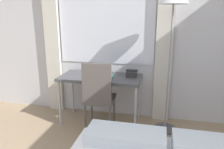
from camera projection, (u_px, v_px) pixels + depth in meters
name	position (u px, v px, depth m)	size (l,w,h in m)	color
wall_back_with_window	(130.00, 31.00, 3.26)	(5.21, 0.13, 2.70)	silver
desk	(100.00, 80.00, 3.19)	(1.18, 0.56, 0.72)	#4C4C51
desk_chair	(99.00, 94.00, 2.92)	(0.42, 0.42, 1.00)	#59514C
standing_lamp	(173.00, 7.00, 2.68)	(0.38, 0.38, 1.96)	#4C4C51
telephone	(132.00, 73.00, 3.16)	(0.17, 0.17, 0.10)	#2D2D2D
book	(106.00, 76.00, 3.15)	(0.24, 0.22, 0.02)	#33664C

